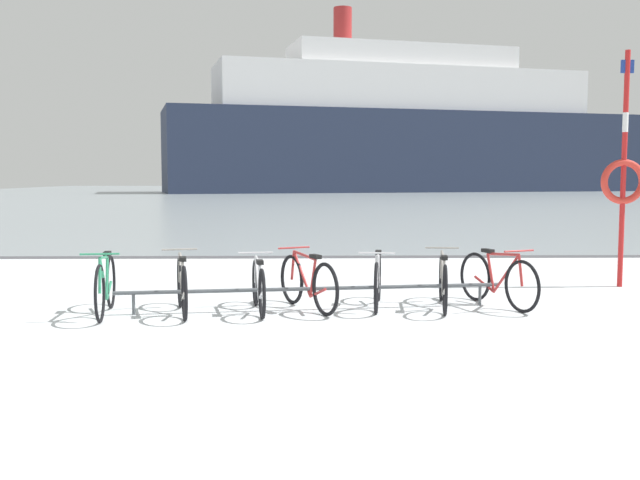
{
  "coord_description": "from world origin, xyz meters",
  "views": [
    {
      "loc": [
        0.35,
        -5.64,
        1.75
      ],
      "look_at": [
        0.55,
        4.82,
        0.83
      ],
      "focal_mm": 41.13,
      "sensor_mm": 36.0,
      "label": 1
    }
  ],
  "objects_px": {
    "bicycle_0": "(106,286)",
    "bicycle_4": "(378,281)",
    "bicycle_1": "(182,286)",
    "bicycle_2": "(259,286)",
    "bicycle_3": "(308,283)",
    "bicycle_6": "(498,280)",
    "bicycle_5": "(443,282)",
    "ferry_ship": "(409,132)",
    "rescue_post": "(623,175)"
  },
  "relations": [
    {
      "from": "bicycle_3",
      "to": "bicycle_6",
      "type": "bearing_deg",
      "value": 4.01
    },
    {
      "from": "bicycle_0",
      "to": "bicycle_6",
      "type": "distance_m",
      "value": 5.1
    },
    {
      "from": "bicycle_2",
      "to": "bicycle_1",
      "type": "bearing_deg",
      "value": -173.55
    },
    {
      "from": "bicycle_0",
      "to": "bicycle_4",
      "type": "relative_size",
      "value": 1.02
    },
    {
      "from": "bicycle_6",
      "to": "bicycle_4",
      "type": "bearing_deg",
      "value": -179.65
    },
    {
      "from": "bicycle_5",
      "to": "ferry_ship",
      "type": "xyz_separation_m",
      "value": [
        9.46,
        71.03,
        6.14
      ]
    },
    {
      "from": "ferry_ship",
      "to": "bicycle_2",
      "type": "bearing_deg",
      "value": -99.46
    },
    {
      "from": "bicycle_1",
      "to": "bicycle_4",
      "type": "relative_size",
      "value": 0.98
    },
    {
      "from": "bicycle_1",
      "to": "ferry_ship",
      "type": "height_order",
      "value": "ferry_ship"
    },
    {
      "from": "bicycle_3",
      "to": "bicycle_0",
      "type": "bearing_deg",
      "value": -172.41
    },
    {
      "from": "bicycle_5",
      "to": "bicycle_3",
      "type": "bearing_deg",
      "value": -177.58
    },
    {
      "from": "bicycle_3",
      "to": "rescue_post",
      "type": "xyz_separation_m",
      "value": [
        4.93,
        1.89,
        1.4
      ]
    },
    {
      "from": "bicycle_5",
      "to": "bicycle_1",
      "type": "bearing_deg",
      "value": -174.26
    },
    {
      "from": "bicycle_5",
      "to": "ferry_ship",
      "type": "height_order",
      "value": "ferry_ship"
    },
    {
      "from": "bicycle_0",
      "to": "bicycle_6",
      "type": "xyz_separation_m",
      "value": [
        5.08,
        0.52,
        -0.01
      ]
    },
    {
      "from": "bicycle_0",
      "to": "bicycle_4",
      "type": "bearing_deg",
      "value": 8.3
    },
    {
      "from": "bicycle_5",
      "to": "bicycle_6",
      "type": "bearing_deg",
      "value": 7.75
    },
    {
      "from": "rescue_post",
      "to": "bicycle_6",
      "type": "bearing_deg",
      "value": -144.36
    },
    {
      "from": "bicycle_2",
      "to": "ferry_ship",
      "type": "distance_m",
      "value": 72.51
    },
    {
      "from": "bicycle_1",
      "to": "bicycle_4",
      "type": "bearing_deg",
      "value": 9.72
    },
    {
      "from": "bicycle_1",
      "to": "rescue_post",
      "type": "bearing_deg",
      "value": 18.3
    },
    {
      "from": "bicycle_5",
      "to": "rescue_post",
      "type": "height_order",
      "value": "rescue_post"
    },
    {
      "from": "bicycle_0",
      "to": "rescue_post",
      "type": "xyz_separation_m",
      "value": [
        7.47,
        2.23,
        1.38
      ]
    },
    {
      "from": "bicycle_2",
      "to": "bicycle_4",
      "type": "xyz_separation_m",
      "value": [
        1.56,
        0.32,
        0.02
      ]
    },
    {
      "from": "bicycle_1",
      "to": "rescue_post",
      "type": "relative_size",
      "value": 0.43
    },
    {
      "from": "bicycle_0",
      "to": "ferry_ship",
      "type": "height_order",
      "value": "ferry_ship"
    },
    {
      "from": "bicycle_2",
      "to": "bicycle_6",
      "type": "height_order",
      "value": "bicycle_6"
    },
    {
      "from": "bicycle_2",
      "to": "bicycle_5",
      "type": "distance_m",
      "value": 2.43
    },
    {
      "from": "bicycle_0",
      "to": "bicycle_5",
      "type": "xyz_separation_m",
      "value": [
        4.32,
        0.41,
        -0.02
      ]
    },
    {
      "from": "bicycle_3",
      "to": "ferry_ship",
      "type": "bearing_deg",
      "value": 81.01
    },
    {
      "from": "bicycle_0",
      "to": "bicycle_2",
      "type": "relative_size",
      "value": 1.06
    },
    {
      "from": "bicycle_4",
      "to": "bicycle_6",
      "type": "height_order",
      "value": "bicycle_6"
    },
    {
      "from": "bicycle_1",
      "to": "bicycle_3",
      "type": "height_order",
      "value": "bicycle_1"
    },
    {
      "from": "bicycle_1",
      "to": "bicycle_2",
      "type": "bearing_deg",
      "value": 6.45
    },
    {
      "from": "bicycle_0",
      "to": "bicycle_3",
      "type": "xyz_separation_m",
      "value": [
        2.53,
        0.34,
        -0.02
      ]
    },
    {
      "from": "bicycle_1",
      "to": "rescue_post",
      "type": "xyz_separation_m",
      "value": [
        6.52,
        2.16,
        1.4
      ]
    },
    {
      "from": "bicycle_0",
      "to": "bicycle_1",
      "type": "distance_m",
      "value": 0.95
    },
    {
      "from": "bicycle_2",
      "to": "bicycle_5",
      "type": "bearing_deg",
      "value": 5.46
    },
    {
      "from": "bicycle_2",
      "to": "ferry_ship",
      "type": "xyz_separation_m",
      "value": [
        11.88,
        71.27,
        6.15
      ]
    },
    {
      "from": "bicycle_6",
      "to": "bicycle_5",
      "type": "bearing_deg",
      "value": -172.25
    },
    {
      "from": "bicycle_3",
      "to": "ferry_ship",
      "type": "xyz_separation_m",
      "value": [
        11.25,
        71.11,
        6.13
      ]
    },
    {
      "from": "bicycle_0",
      "to": "bicycle_3",
      "type": "bearing_deg",
      "value": 7.59
    },
    {
      "from": "bicycle_2",
      "to": "bicycle_4",
      "type": "relative_size",
      "value": 0.96
    },
    {
      "from": "bicycle_6",
      "to": "ferry_ship",
      "type": "distance_m",
      "value": 71.73
    },
    {
      "from": "bicycle_0",
      "to": "bicycle_1",
      "type": "relative_size",
      "value": 1.04
    },
    {
      "from": "bicycle_2",
      "to": "bicycle_3",
      "type": "xyz_separation_m",
      "value": [
        0.63,
        0.16,
        0.02
      ]
    },
    {
      "from": "bicycle_0",
      "to": "bicycle_6",
      "type": "bearing_deg",
      "value": 5.8
    },
    {
      "from": "rescue_post",
      "to": "bicycle_4",
      "type": "bearing_deg",
      "value": -156.68
    },
    {
      "from": "bicycle_1",
      "to": "bicycle_3",
      "type": "relative_size",
      "value": 1.06
    },
    {
      "from": "bicycle_3",
      "to": "bicycle_4",
      "type": "distance_m",
      "value": 0.95
    }
  ]
}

